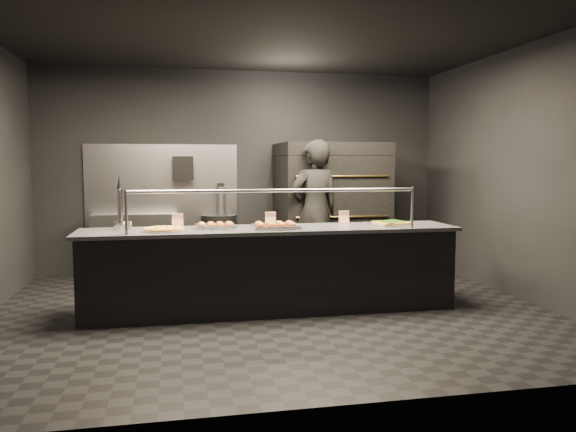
% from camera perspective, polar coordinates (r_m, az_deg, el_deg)
% --- Properties ---
extents(room, '(6.04, 6.00, 3.00)m').
position_cam_1_polar(room, '(6.11, -1.99, 4.21)').
color(room, black).
rests_on(room, ground).
extents(service_counter, '(4.10, 0.78, 1.37)m').
position_cam_1_polar(service_counter, '(6.18, -1.66, -5.41)').
color(service_counter, black).
rests_on(service_counter, ground).
extents(pizza_oven, '(1.50, 1.23, 1.91)m').
position_cam_1_polar(pizza_oven, '(8.22, 4.31, 0.78)').
color(pizza_oven, black).
rests_on(pizza_oven, ground).
extents(prep_shelf, '(1.20, 0.35, 0.90)m').
position_cam_1_polar(prep_shelf, '(8.40, -15.28, -2.84)').
color(prep_shelf, '#99999E').
rests_on(prep_shelf, ground).
extents(towel_dispenser, '(0.30, 0.20, 0.35)m').
position_cam_1_polar(towel_dispenser, '(8.37, -10.63, 4.79)').
color(towel_dispenser, black).
rests_on(towel_dispenser, room).
extents(fire_extinguisher, '(0.14, 0.14, 0.51)m').
position_cam_1_polar(fire_extinguisher, '(8.43, -6.83, 1.51)').
color(fire_extinguisher, '#B2B2B7').
rests_on(fire_extinguisher, room).
extents(beer_tap, '(0.15, 0.22, 0.59)m').
position_cam_1_polar(beer_tap, '(6.23, -16.67, 0.23)').
color(beer_tap, silver).
rests_on(beer_tap, service_counter).
extents(round_pizza, '(0.49, 0.49, 0.03)m').
position_cam_1_polar(round_pizza, '(5.99, -12.48, -1.32)').
color(round_pizza, silver).
rests_on(round_pizza, service_counter).
extents(slider_tray_a, '(0.52, 0.45, 0.07)m').
position_cam_1_polar(slider_tray_a, '(6.11, -7.35, -1.00)').
color(slider_tray_a, silver).
rests_on(slider_tray_a, service_counter).
extents(slider_tray_b, '(0.52, 0.40, 0.08)m').
position_cam_1_polar(slider_tray_b, '(6.02, -1.29, -1.01)').
color(slider_tray_b, silver).
rests_on(slider_tray_b, service_counter).
extents(square_pizza, '(0.45, 0.45, 0.05)m').
position_cam_1_polar(square_pizza, '(6.50, 10.48, -0.74)').
color(square_pizza, silver).
rests_on(square_pizza, service_counter).
extents(condiment_jar, '(0.16, 0.06, 0.10)m').
position_cam_1_polar(condiment_jar, '(6.26, -16.40, -0.83)').
color(condiment_jar, silver).
rests_on(condiment_jar, service_counter).
extents(tent_cards, '(2.03, 0.04, 0.15)m').
position_cam_1_polar(tent_cards, '(6.37, -2.28, -0.26)').
color(tent_cards, white).
rests_on(tent_cards, service_counter).
extents(trash_bin, '(0.52, 0.52, 0.87)m').
position_cam_1_polar(trash_bin, '(8.31, -7.01, -2.88)').
color(trash_bin, black).
rests_on(trash_bin, ground).
extents(worker, '(0.78, 0.59, 1.93)m').
position_cam_1_polar(worker, '(7.47, 2.71, 0.32)').
color(worker, black).
rests_on(worker, ground).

